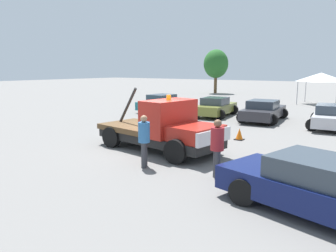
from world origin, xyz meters
name	(u,v)px	position (x,y,z in m)	size (l,w,h in m)	color
ground_plane	(158,150)	(0.00, 0.00, 0.00)	(160.00, 160.00, 0.00)	slate
tow_truck	(164,129)	(0.33, -0.05, 0.91)	(5.78, 2.86, 2.51)	black
foreground_car	(333,191)	(6.94, -2.83, 0.65)	(5.61, 3.10, 1.34)	#0F194C
person_near_truck	(217,145)	(3.60, -1.84, 1.05)	(0.41, 0.41, 1.83)	#38383D
person_at_hood	(144,137)	(1.06, -2.19, 1.03)	(0.40, 0.40, 1.78)	#38383D
parked_car_teal	(163,103)	(-7.09, 10.17, 0.65)	(2.51, 4.72, 1.34)	#196670
parked_car_olive	(216,107)	(-2.49, 10.12, 0.65)	(2.68, 4.47, 1.34)	olive
parked_car_charcoal	(263,111)	(0.95, 10.01, 0.65)	(2.78, 4.93, 1.34)	#2D2D33
parked_car_silver	(332,117)	(4.98, 9.71, 0.65)	(2.80, 4.90, 1.34)	#B7B7BC
canopy_tent_white	(321,77)	(1.92, 22.82, 2.52)	(3.36, 3.36, 2.94)	#9E9EA3
tree_left	(216,64)	(-12.47, 29.70, 3.93)	(3.28, 3.28, 5.85)	brown
traffic_cone	(239,135)	(1.98, 3.74, 0.25)	(0.40, 0.40, 0.55)	black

